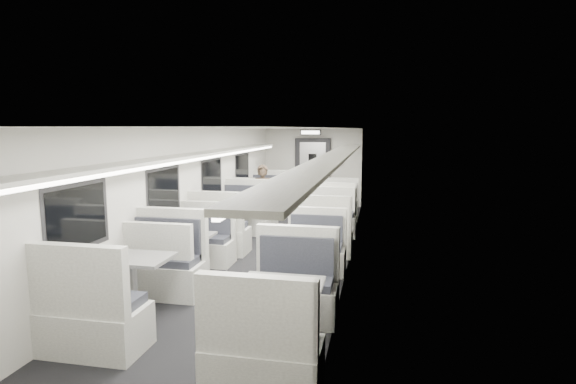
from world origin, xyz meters
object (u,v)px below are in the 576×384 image
at_px(booth_left_b, 233,223).
at_px(exit_sign, 311,132).
at_px(passenger, 263,198).
at_px(booth_left_a, 262,204).
at_px(booth_right_b, 328,226).
at_px(booth_right_d, 281,315).
at_px(booth_left_c, 187,255).
at_px(booth_right_a, 336,211).
at_px(booth_right_c, 309,264).
at_px(vestibule_door, 313,172).
at_px(booth_left_d, 134,287).

relative_size(booth_left_b, exit_sign, 3.71).
distance_m(booth_left_b, passenger, 1.35).
xyz_separation_m(booth_left_a, booth_right_b, (2.00, -2.20, -0.02)).
distance_m(booth_left_a, booth_right_d, 7.09).
bearing_deg(booth_left_c, booth_left_a, 90.00).
relative_size(booth_left_a, passenger, 1.47).
height_order(booth_left_b, booth_right_a, booth_left_b).
height_order(booth_right_d, passenger, passenger).
distance_m(booth_left_a, booth_left_c, 4.75).
bearing_deg(passenger, booth_left_b, -103.93).
xyz_separation_m(booth_left_a, booth_left_b, (0.00, -2.42, 0.00)).
distance_m(booth_left_a, booth_right_c, 5.24).
height_order(booth_left_b, booth_right_c, booth_left_b).
relative_size(booth_right_b, vestibule_door, 1.05).
xyz_separation_m(booth_left_d, passenger, (0.34, 5.21, 0.36)).
distance_m(booth_right_c, passenger, 4.05).
bearing_deg(exit_sign, booth_left_d, -96.84).
bearing_deg(booth_right_d, booth_left_d, 168.19).
bearing_deg(vestibule_door, booth_left_b, -101.61).
height_order(booth_right_b, exit_sign, exit_sign).
height_order(booth_left_d, booth_right_c, booth_left_d).
bearing_deg(exit_sign, passenger, -101.98).
xyz_separation_m(booth_left_c, booth_left_d, (0.00, -1.63, 0.05)).
distance_m(booth_left_c, booth_right_b, 3.24).
xyz_separation_m(passenger, exit_sign, (0.66, 3.13, 1.50)).
relative_size(booth_right_b, passenger, 1.41).
bearing_deg(vestibule_door, booth_left_a, -112.26).
height_order(booth_left_a, booth_right_d, booth_left_a).
height_order(passenger, exit_sign, exit_sign).
bearing_deg(booth_left_d, booth_right_a, 71.69).
height_order(booth_right_a, vestibule_door, vestibule_door).
distance_m(booth_left_a, booth_left_d, 6.38).
relative_size(booth_right_c, booth_right_d, 0.93).
distance_m(booth_left_d, booth_right_d, 2.04).
bearing_deg(booth_left_a, booth_right_d, -73.61).
height_order(passenger, vestibule_door, vestibule_door).
distance_m(booth_right_d, exit_sign, 9.01).
bearing_deg(booth_right_d, booth_left_a, 106.39).
bearing_deg(vestibule_door, booth_right_d, -83.82).
bearing_deg(booth_right_a, exit_sign, 113.59).
relative_size(booth_left_c, booth_right_b, 0.93).
xyz_separation_m(booth_left_d, booth_right_c, (2.00, 1.54, -0.05)).
bearing_deg(booth_left_a, vestibule_door, 67.74).
bearing_deg(booth_right_d, booth_right_c, 90.00).
bearing_deg(booth_left_d, booth_right_b, 64.43).
relative_size(booth_left_c, booth_right_d, 0.94).
distance_m(booth_right_d, vestibule_door, 9.32).
bearing_deg(passenger, booth_right_c, -64.50).
bearing_deg(passenger, booth_right_a, 27.80).
distance_m(booth_right_a, booth_right_c, 4.50).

